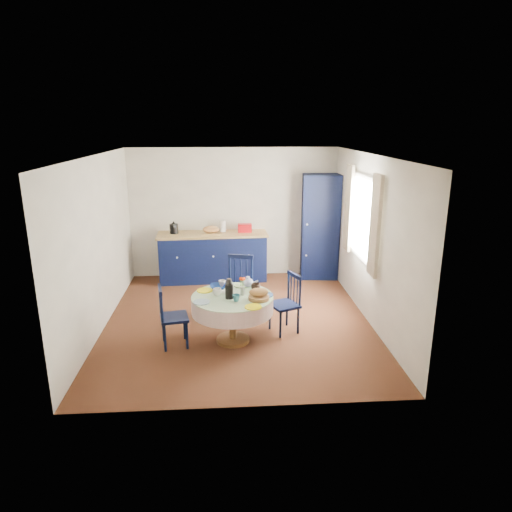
{
  "coord_description": "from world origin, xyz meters",
  "views": [
    {
      "loc": [
        -0.17,
        -6.5,
        2.93
      ],
      "look_at": [
        0.29,
        0.2,
        0.97
      ],
      "focal_mm": 32.0,
      "sensor_mm": 36.0,
      "label": 1
    }
  ],
  "objects_px": {
    "mug_c": "(256,287)",
    "mug_d": "(222,283)",
    "chair_left": "(171,316)",
    "mug_b": "(236,298)",
    "chair_far": "(239,287)",
    "cobalt_bowl": "(218,287)",
    "kitchen_counter": "(213,256)",
    "chair_right": "(286,303)",
    "dining_table": "(233,304)",
    "mug_a": "(217,292)",
    "pantry_cabinet": "(320,227)"
  },
  "relations": [
    {
      "from": "mug_c",
      "to": "mug_d",
      "type": "relative_size",
      "value": 1.3
    },
    {
      "from": "chair_left",
      "to": "mug_b",
      "type": "distance_m",
      "value": 0.93
    },
    {
      "from": "chair_far",
      "to": "cobalt_bowl",
      "type": "distance_m",
      "value": 0.65
    },
    {
      "from": "mug_b",
      "to": "cobalt_bowl",
      "type": "distance_m",
      "value": 0.54
    },
    {
      "from": "mug_d",
      "to": "kitchen_counter",
      "type": "bearing_deg",
      "value": 94.68
    },
    {
      "from": "chair_right",
      "to": "mug_b",
      "type": "bearing_deg",
      "value": -80.8
    },
    {
      "from": "chair_far",
      "to": "chair_right",
      "type": "relative_size",
      "value": 1.13
    },
    {
      "from": "dining_table",
      "to": "mug_c",
      "type": "relative_size",
      "value": 8.6
    },
    {
      "from": "chair_far",
      "to": "mug_b",
      "type": "relative_size",
      "value": 9.86
    },
    {
      "from": "chair_left",
      "to": "mug_a",
      "type": "bearing_deg",
      "value": -91.09
    },
    {
      "from": "dining_table",
      "to": "mug_c",
      "type": "distance_m",
      "value": 0.41
    },
    {
      "from": "chair_right",
      "to": "mug_d",
      "type": "bearing_deg",
      "value": -120.05
    },
    {
      "from": "mug_c",
      "to": "cobalt_bowl",
      "type": "bearing_deg",
      "value": 168.88
    },
    {
      "from": "pantry_cabinet",
      "to": "chair_right",
      "type": "bearing_deg",
      "value": -106.29
    },
    {
      "from": "mug_a",
      "to": "mug_d",
      "type": "relative_size",
      "value": 1.24
    },
    {
      "from": "kitchen_counter",
      "to": "pantry_cabinet",
      "type": "relative_size",
      "value": 1.04
    },
    {
      "from": "chair_left",
      "to": "chair_far",
      "type": "relative_size",
      "value": 0.87
    },
    {
      "from": "chair_far",
      "to": "cobalt_bowl",
      "type": "relative_size",
      "value": 4.05
    },
    {
      "from": "chair_left",
      "to": "cobalt_bowl",
      "type": "relative_size",
      "value": 3.54
    },
    {
      "from": "mug_c",
      "to": "mug_b",
      "type": "bearing_deg",
      "value": -126.7
    },
    {
      "from": "kitchen_counter",
      "to": "dining_table",
      "type": "xyz_separation_m",
      "value": [
        0.34,
        -2.66,
        0.08
      ]
    },
    {
      "from": "mug_a",
      "to": "mug_c",
      "type": "xyz_separation_m",
      "value": [
        0.54,
        0.15,
        0.0
      ]
    },
    {
      "from": "dining_table",
      "to": "pantry_cabinet",
      "type": "bearing_deg",
      "value": 57.19
    },
    {
      "from": "mug_d",
      "to": "chair_far",
      "type": "bearing_deg",
      "value": 59.74
    },
    {
      "from": "dining_table",
      "to": "mug_d",
      "type": "distance_m",
      "value": 0.44
    },
    {
      "from": "chair_left",
      "to": "mug_c",
      "type": "height_order",
      "value": "chair_left"
    },
    {
      "from": "chair_far",
      "to": "dining_table",
      "type": "bearing_deg",
      "value": -84.13
    },
    {
      "from": "kitchen_counter",
      "to": "mug_c",
      "type": "xyz_separation_m",
      "value": [
        0.66,
        -2.46,
        0.25
      ]
    },
    {
      "from": "chair_right",
      "to": "mug_d",
      "type": "relative_size",
      "value": 8.63
    },
    {
      "from": "chair_right",
      "to": "mug_a",
      "type": "relative_size",
      "value": 6.98
    },
    {
      "from": "pantry_cabinet",
      "to": "mug_d",
      "type": "height_order",
      "value": "pantry_cabinet"
    },
    {
      "from": "pantry_cabinet",
      "to": "mug_b",
      "type": "bearing_deg",
      "value": -114.98
    },
    {
      "from": "dining_table",
      "to": "chair_left",
      "type": "bearing_deg",
      "value": -175.15
    },
    {
      "from": "dining_table",
      "to": "mug_d",
      "type": "xyz_separation_m",
      "value": [
        -0.15,
        0.39,
        0.16
      ]
    },
    {
      "from": "chair_right",
      "to": "mug_a",
      "type": "distance_m",
      "value": 1.05
    },
    {
      "from": "dining_table",
      "to": "mug_c",
      "type": "xyz_separation_m",
      "value": [
        0.32,
        0.19,
        0.17
      ]
    },
    {
      "from": "dining_table",
      "to": "cobalt_bowl",
      "type": "bearing_deg",
      "value": 124.52
    },
    {
      "from": "kitchen_counter",
      "to": "chair_far",
      "type": "xyz_separation_m",
      "value": [
        0.44,
        -1.83,
        0.02
      ]
    },
    {
      "from": "mug_a",
      "to": "cobalt_bowl",
      "type": "height_order",
      "value": "mug_a"
    },
    {
      "from": "mug_b",
      "to": "mug_a",
      "type": "bearing_deg",
      "value": 138.08
    },
    {
      "from": "dining_table",
      "to": "chair_right",
      "type": "bearing_deg",
      "value": 19.9
    },
    {
      "from": "pantry_cabinet",
      "to": "mug_d",
      "type": "relative_size",
      "value": 20.13
    },
    {
      "from": "dining_table",
      "to": "chair_right",
      "type": "xyz_separation_m",
      "value": [
        0.77,
        0.28,
        -0.12
      ]
    },
    {
      "from": "mug_a",
      "to": "mug_c",
      "type": "distance_m",
      "value": 0.56
    },
    {
      "from": "chair_far",
      "to": "kitchen_counter",
      "type": "bearing_deg",
      "value": 116.67
    },
    {
      "from": "cobalt_bowl",
      "to": "chair_far",
      "type": "bearing_deg",
      "value": 59.9
    },
    {
      "from": "chair_far",
      "to": "mug_b",
      "type": "xyz_separation_m",
      "value": [
        -0.07,
        -1.01,
        0.22
      ]
    },
    {
      "from": "chair_left",
      "to": "mug_c",
      "type": "xyz_separation_m",
      "value": [
        1.16,
        0.26,
        0.29
      ]
    },
    {
      "from": "pantry_cabinet",
      "to": "chair_far",
      "type": "bearing_deg",
      "value": -125.55
    },
    {
      "from": "mug_a",
      "to": "mug_c",
      "type": "relative_size",
      "value": 0.95
    }
  ]
}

